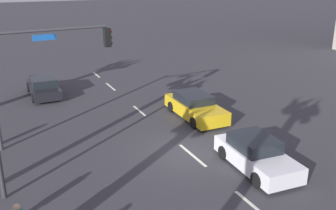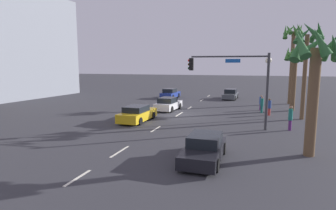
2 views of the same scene
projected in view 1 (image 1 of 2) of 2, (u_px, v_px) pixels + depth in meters
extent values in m
plane|color=#333338|center=(188.00, 151.00, 18.17)|extent=(220.00, 220.00, 0.00)
cube|color=silver|center=(251.00, 204.00, 13.98)|extent=(1.96, 0.14, 0.01)
cube|color=silver|center=(192.00, 155.00, 17.78)|extent=(2.49, 0.14, 0.01)
cube|color=silver|center=(139.00, 111.00, 23.53)|extent=(1.96, 0.14, 0.01)
cube|color=silver|center=(97.00, 75.00, 31.85)|extent=(1.85, 0.14, 0.01)
cube|color=silver|center=(111.00, 87.00, 28.53)|extent=(2.18, 0.14, 0.01)
cube|color=silver|center=(257.00, 158.00, 16.42)|extent=(4.34, 2.07, 0.70)
cube|color=black|center=(254.00, 142.00, 16.44)|extent=(2.13, 1.72, 0.54)
cylinder|color=black|center=(293.00, 172.00, 15.63)|extent=(0.65, 0.26, 0.64)
cylinder|color=black|center=(257.00, 180.00, 15.02)|extent=(0.65, 0.26, 0.64)
cylinder|color=black|center=(255.00, 147.00, 17.93)|extent=(0.65, 0.26, 0.64)
cylinder|color=black|center=(224.00, 153.00, 17.32)|extent=(0.65, 0.26, 0.64)
cube|color=gold|center=(195.00, 109.00, 22.33)|extent=(4.70, 1.91, 0.74)
cube|color=black|center=(193.00, 97.00, 22.37)|extent=(2.27, 1.65, 0.49)
cylinder|color=black|center=(221.00, 118.00, 21.50)|extent=(0.64, 0.23, 0.64)
cylinder|color=black|center=(194.00, 123.00, 20.81)|extent=(0.64, 0.23, 0.64)
cylinder|color=black|center=(197.00, 103.00, 23.99)|extent=(0.64, 0.23, 0.64)
cylinder|color=black|center=(171.00, 107.00, 23.30)|extent=(0.64, 0.23, 0.64)
cube|color=black|center=(44.00, 89.00, 26.41)|extent=(4.39, 1.79, 0.62)
cube|color=black|center=(43.00, 82.00, 26.00)|extent=(2.11, 1.57, 0.55)
cylinder|color=black|center=(29.00, 87.00, 27.28)|extent=(0.64, 0.22, 0.64)
cylinder|color=black|center=(53.00, 84.00, 27.96)|extent=(0.64, 0.22, 0.64)
cylinder|color=black|center=(34.00, 98.00, 24.96)|extent=(0.64, 0.22, 0.64)
cylinder|color=black|center=(60.00, 94.00, 25.64)|extent=(0.64, 0.22, 0.64)
cylinder|color=#38383D|center=(50.00, 30.00, 17.91)|extent=(0.60, 5.68, 0.12)
cube|color=black|center=(107.00, 37.00, 19.46)|extent=(0.35, 0.35, 0.95)
sphere|color=red|center=(110.00, 31.00, 19.45)|extent=(0.20, 0.20, 0.20)
sphere|color=#392605|center=(111.00, 37.00, 19.54)|extent=(0.20, 0.20, 0.20)
sphere|color=black|center=(111.00, 43.00, 19.64)|extent=(0.20, 0.20, 0.20)
cube|color=#1959B2|center=(44.00, 37.00, 17.88)|extent=(0.13, 1.10, 0.28)
sphere|color=tan|center=(16.00, 207.00, 11.10)|extent=(0.21, 0.21, 0.21)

